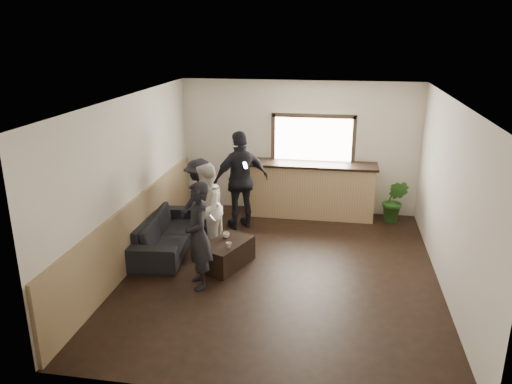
% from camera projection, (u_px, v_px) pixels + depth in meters
% --- Properties ---
extents(ground, '(5.00, 6.00, 0.01)m').
position_uv_depth(ground, '(281.00, 271.00, 8.20)').
color(ground, black).
extents(room_shell, '(5.01, 6.01, 2.80)m').
position_uv_depth(room_shell, '(236.00, 184.00, 7.86)').
color(room_shell, silver).
rests_on(room_shell, ground).
extents(bar_counter, '(2.70, 0.68, 2.13)m').
position_uv_depth(bar_counter, '(311.00, 186.00, 10.47)').
color(bar_counter, tan).
rests_on(bar_counter, ground).
extents(sofa, '(1.04, 2.23, 0.63)m').
position_uv_depth(sofa, '(166.00, 232.00, 8.95)').
color(sofa, black).
rests_on(sofa, ground).
extents(coffee_table, '(0.85, 1.10, 0.43)m').
position_uv_depth(coffee_table, '(227.00, 254.00, 8.32)').
color(coffee_table, black).
rests_on(coffee_table, ground).
extents(cup_a, '(0.15, 0.15, 0.09)m').
position_uv_depth(cup_a, '(226.00, 235.00, 8.42)').
color(cup_a, silver).
rests_on(cup_a, coffee_table).
extents(cup_b, '(0.13, 0.13, 0.09)m').
position_uv_depth(cup_b, '(229.00, 245.00, 8.04)').
color(cup_b, silver).
rests_on(cup_b, coffee_table).
extents(potted_plant, '(0.60, 0.54, 0.91)m').
position_uv_depth(potted_plant, '(395.00, 201.00, 10.16)').
color(potted_plant, '#2D6623').
rests_on(potted_plant, ground).
extents(person_a, '(0.62, 0.72, 1.67)m').
position_uv_depth(person_a, '(198.00, 236.00, 7.48)').
color(person_a, black).
rests_on(person_a, ground).
extents(person_b, '(0.67, 0.83, 1.60)m').
position_uv_depth(person_b, '(206.00, 209.00, 8.71)').
color(person_b, white).
rests_on(person_b, ground).
extents(person_c, '(0.93, 1.12, 1.51)m').
position_uv_depth(person_c, '(200.00, 198.00, 9.40)').
color(person_c, black).
rests_on(person_c, ground).
extents(person_d, '(1.21, 1.03, 1.95)m').
position_uv_depth(person_d, '(241.00, 180.00, 9.74)').
color(person_d, black).
rests_on(person_d, ground).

